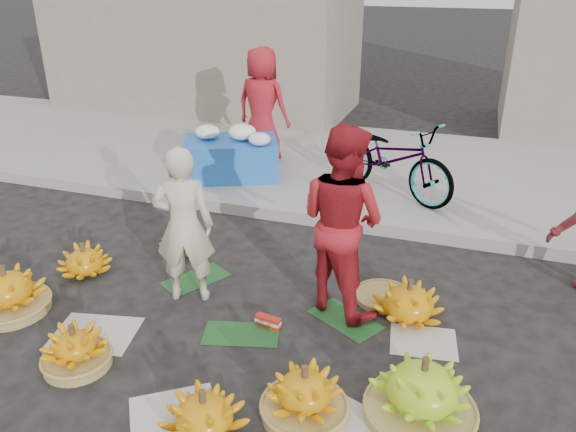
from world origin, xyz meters
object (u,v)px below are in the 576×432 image
(bicycle, at_px, (392,158))
(vendor_cream, at_px, (184,226))
(banana_bunch_0, at_px, (8,292))
(flower_table, at_px, (231,156))
(banana_bunch_4, at_px, (422,392))

(bicycle, bearing_deg, vendor_cream, -177.01)
(banana_bunch_0, relative_size, flower_table, 0.46)
(vendor_cream, xyz_separation_m, flower_table, (-0.83, 2.88, -0.32))
(flower_table, bearing_deg, banana_bunch_4, -74.94)
(banana_bunch_0, bearing_deg, banana_bunch_4, -2.08)
(banana_bunch_0, height_order, banana_bunch_4, banana_bunch_4)
(banana_bunch_0, distance_m, vendor_cream, 1.71)
(banana_bunch_4, height_order, flower_table, flower_table)
(banana_bunch_0, height_order, flower_table, flower_table)
(vendor_cream, bearing_deg, banana_bunch_0, 8.36)
(vendor_cream, bearing_deg, flower_table, -93.21)
(vendor_cream, height_order, flower_table, vendor_cream)
(vendor_cream, xyz_separation_m, bicycle, (1.42, 2.94, -0.13))
(flower_table, distance_m, bicycle, 2.26)
(bicycle, bearing_deg, banana_bunch_0, 171.05)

